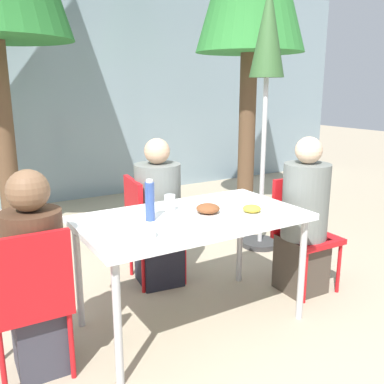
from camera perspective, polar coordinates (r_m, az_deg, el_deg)
name	(u,v)px	position (r m, az deg, el deg)	size (l,w,h in m)	color
ground_plane	(192,321)	(3.00, 0.00, -16.88)	(24.00, 24.00, 0.00)	tan
building_facade	(47,89)	(6.00, -18.81, 12.92)	(10.00, 0.20, 3.00)	gray
dining_table	(192,224)	(2.71, 0.00, -4.32)	(1.41, 0.79, 0.75)	white
chair_left	(30,295)	(2.41, -20.79, -12.70)	(0.41, 0.41, 0.85)	red
person_left	(36,278)	(2.47, -20.04, -10.75)	(0.31, 0.31, 1.13)	#383842
chair_right	(301,225)	(3.41, 14.33, -4.29)	(0.41, 0.41, 0.85)	red
person_right	(304,221)	(3.30, 14.71, -3.74)	(0.34, 0.34, 1.19)	#473D33
chair_far	(147,223)	(3.37, -6.07, -4.13)	(0.45, 0.45, 0.85)	red
person_far	(158,218)	(3.34, -4.51, -3.43)	(0.36, 0.36, 1.16)	black
closed_umbrella	(267,52)	(4.04, 10.02, 17.93)	(0.36, 0.36, 2.42)	#333333
plate_0	(252,211)	(2.73, 7.97, -2.50)	(0.21, 0.21, 0.06)	white
plate_1	(208,211)	(2.69, 2.14, -2.53)	(0.27, 0.27, 0.07)	white
bottle	(150,201)	(2.57, -5.64, -1.18)	(0.06, 0.06, 0.25)	#334C8E
drinking_cup	(170,203)	(2.76, -2.97, -1.48)	(0.07, 0.07, 0.11)	white
salad_bowl	(142,233)	(2.31, -6.72, -5.43)	(0.15, 0.15, 0.06)	white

